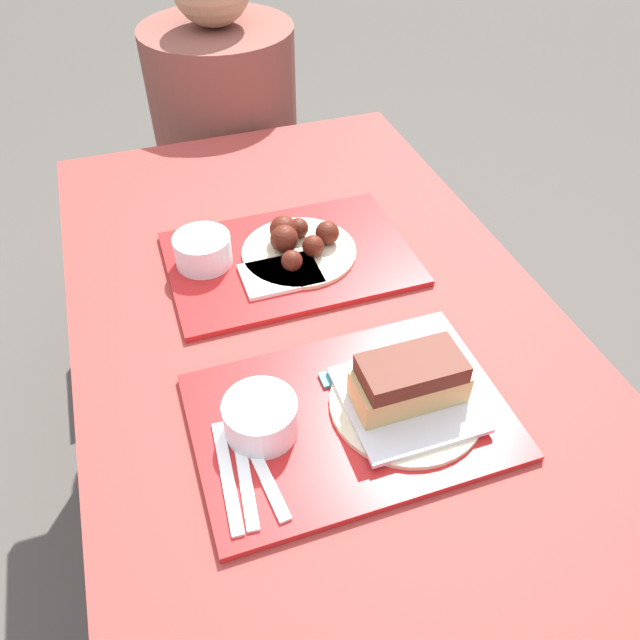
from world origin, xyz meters
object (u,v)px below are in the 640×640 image
object	(u,v)px
tray_far	(290,259)
tray_near	(350,416)
bowl_coleslaw_far	(203,249)
wings_plate_far	(297,243)
person_seated_across	(224,109)
brisket_sandwich_plate	(408,390)
bowl_coleslaw_near	(261,416)

from	to	relation	value
tray_far	tray_near	bearing A→B (deg)	-93.73
tray_near	bowl_coleslaw_far	size ratio (longest dim) A/B	4.32
wings_plate_far	person_seated_across	size ratio (longest dim) A/B	0.31
tray_near	tray_far	bearing A→B (deg)	86.27
brisket_sandwich_plate	bowl_coleslaw_near	bearing A→B (deg)	173.55
tray_far	bowl_coleslaw_far	size ratio (longest dim) A/B	4.32
wings_plate_far	brisket_sandwich_plate	bearing A→B (deg)	-84.12
tray_near	bowl_coleslaw_near	xyz separation A→B (m)	(-0.12, 0.01, 0.04)
brisket_sandwich_plate	bowl_coleslaw_far	distance (m)	0.46
tray_far	bowl_coleslaw_near	xyz separation A→B (m)	(-0.15, -0.36, 0.04)
tray_near	bowl_coleslaw_far	world-z (taller)	bowl_coleslaw_far
tray_far	brisket_sandwich_plate	size ratio (longest dim) A/B	1.99
tray_near	wings_plate_far	xyz separation A→B (m)	(0.04, 0.38, 0.03)
bowl_coleslaw_near	brisket_sandwich_plate	distance (m)	0.21
bowl_coleslaw_far	brisket_sandwich_plate	bearing A→B (deg)	-63.44
bowl_coleslaw_near	tray_near	bearing A→B (deg)	-5.95
tray_near	bowl_coleslaw_near	world-z (taller)	bowl_coleslaw_near
tray_near	brisket_sandwich_plate	bearing A→B (deg)	-7.22
tray_near	brisket_sandwich_plate	world-z (taller)	brisket_sandwich_plate
tray_near	bowl_coleslaw_far	xyz separation A→B (m)	(-0.13, 0.40, 0.04)
wings_plate_far	tray_far	bearing A→B (deg)	-157.96
tray_near	wings_plate_far	distance (m)	0.38
tray_far	bowl_coleslaw_far	distance (m)	0.16
bowl_coleslaw_near	person_seated_across	world-z (taller)	person_seated_across
wings_plate_far	person_seated_across	distance (m)	0.73
tray_near	wings_plate_far	bearing A→B (deg)	83.79
tray_near	tray_far	distance (m)	0.37
bowl_coleslaw_far	person_seated_across	size ratio (longest dim) A/B	0.15
brisket_sandwich_plate	person_seated_across	world-z (taller)	person_seated_across
bowl_coleslaw_near	bowl_coleslaw_far	size ratio (longest dim) A/B	1.00
tray_near	bowl_coleslaw_near	size ratio (longest dim) A/B	4.32
tray_far	bowl_coleslaw_near	bearing A→B (deg)	-112.41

